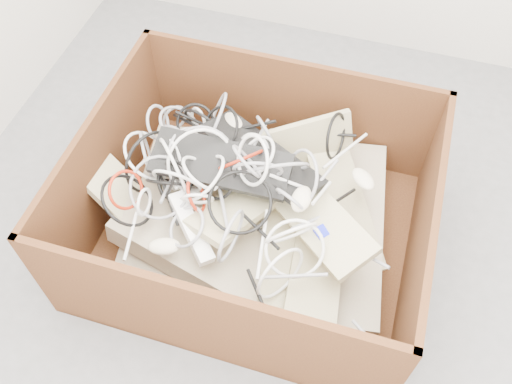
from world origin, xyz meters
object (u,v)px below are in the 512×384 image
(power_strip_left, at_px, (180,150))
(power_strip_right, at_px, (191,228))
(cardboard_box, at_px, (250,220))
(vga_plug, at_px, (321,232))

(power_strip_left, bearing_deg, power_strip_right, -102.11)
(cardboard_box, relative_size, power_strip_right, 4.48)
(power_strip_right, height_order, vga_plug, power_strip_right)
(power_strip_right, relative_size, vga_plug, 6.17)
(power_strip_right, bearing_deg, power_strip_left, 163.52)
(cardboard_box, distance_m, vga_plug, 0.38)
(power_strip_left, xyz_separation_m, vga_plug, (0.59, -0.20, 0.00))
(cardboard_box, xyz_separation_m, power_strip_right, (-0.14, -0.21, 0.20))
(power_strip_right, bearing_deg, vga_plug, 58.83)
(cardboard_box, height_order, vga_plug, cardboard_box)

